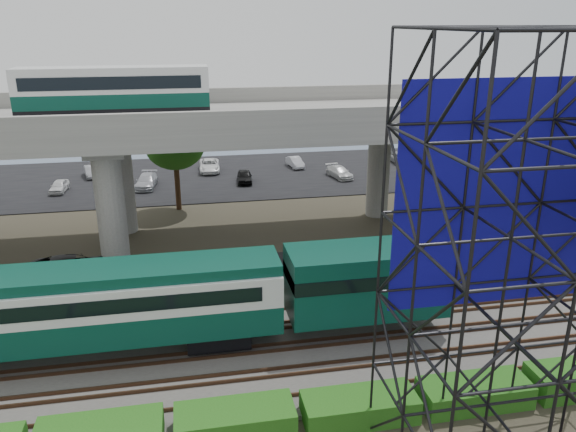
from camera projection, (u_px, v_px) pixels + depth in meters
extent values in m
plane|color=#474233|center=(311.00, 360.00, 26.49)|extent=(140.00, 140.00, 0.00)
cube|color=slate|center=(302.00, 336.00, 28.31)|extent=(90.00, 12.00, 0.20)
cube|color=black|center=(275.00, 268.00, 36.21)|extent=(90.00, 5.00, 0.08)
cube|color=black|center=(237.00, 175.00, 58.00)|extent=(90.00, 18.00, 0.08)
cube|color=slate|center=(221.00, 135.00, 78.41)|extent=(140.00, 40.00, 0.03)
cube|color=#472D1E|center=(325.00, 391.00, 23.87)|extent=(90.00, 0.08, 0.16)
cube|color=#472D1E|center=(317.00, 371.00, 25.21)|extent=(90.00, 0.08, 0.16)
cube|color=#472D1E|center=(315.00, 364.00, 25.73)|extent=(90.00, 0.08, 0.16)
cube|color=#472D1E|center=(308.00, 347.00, 27.06)|extent=(90.00, 0.08, 0.16)
cube|color=#472D1E|center=(305.00, 341.00, 27.58)|extent=(90.00, 0.08, 0.16)
cube|color=#472D1E|center=(299.00, 326.00, 28.92)|extent=(90.00, 0.08, 0.16)
cube|color=#472D1E|center=(297.00, 321.00, 29.43)|extent=(90.00, 0.08, 0.16)
cube|color=#472D1E|center=(292.00, 308.00, 30.77)|extent=(90.00, 0.08, 0.16)
cube|color=#472D1E|center=(290.00, 303.00, 31.29)|extent=(90.00, 0.08, 0.16)
cube|color=#472D1E|center=(285.00, 291.00, 32.62)|extent=(90.00, 0.08, 0.16)
cube|color=black|center=(218.00, 332.00, 27.33)|extent=(3.00, 2.20, 0.90)
cube|color=#083D30|center=(75.00, 324.00, 25.81)|extent=(19.00, 3.00, 1.40)
cube|color=silver|center=(71.00, 296.00, 25.33)|extent=(19.00, 3.00, 1.50)
cube|color=#083D30|center=(69.00, 276.00, 25.00)|extent=(19.00, 2.60, 0.50)
cube|color=black|center=(94.00, 293.00, 25.49)|extent=(15.00, 3.06, 0.70)
cube|color=#083D30|center=(367.00, 280.00, 27.94)|extent=(8.00, 3.00, 3.40)
cube|color=#9E9B93|center=(261.00, 122.00, 38.48)|extent=(80.00, 12.00, 1.20)
cube|color=#9E9B93|center=(274.00, 119.00, 32.77)|extent=(80.00, 0.50, 1.10)
cube|color=#9E9B93|center=(250.00, 94.00, 43.44)|extent=(80.00, 0.50, 1.10)
cylinder|color=#9E9B93|center=(111.00, 210.00, 35.00)|extent=(1.80, 1.80, 8.00)
cylinder|color=#9E9B93|center=(121.00, 180.00, 41.49)|extent=(1.80, 1.80, 8.00)
cube|color=#9E9B93|center=(111.00, 140.00, 37.02)|extent=(2.40, 9.00, 0.60)
cylinder|color=#9E9B93|center=(413.00, 193.00, 38.51)|extent=(1.80, 1.80, 8.00)
cylinder|color=#9E9B93|center=(379.00, 168.00, 45.00)|extent=(1.80, 1.80, 8.00)
cube|color=#9E9B93|center=(398.00, 130.00, 40.54)|extent=(2.40, 9.00, 0.60)
cube|color=black|center=(116.00, 112.00, 36.51)|extent=(12.00, 2.50, 0.70)
cube|color=#083D30|center=(115.00, 99.00, 36.24)|extent=(12.00, 2.50, 0.90)
cube|color=silver|center=(113.00, 82.00, 35.88)|extent=(12.00, 2.50, 1.30)
cube|color=black|center=(113.00, 81.00, 35.86)|extent=(11.00, 2.56, 0.80)
cube|color=silver|center=(112.00, 69.00, 35.62)|extent=(12.00, 2.40, 0.30)
cube|color=#0F0C89|center=(503.00, 197.00, 19.82)|extent=(8.10, 0.08, 8.25)
cube|color=#1B5413|center=(235.00, 422.00, 21.61)|extent=(4.60, 1.80, 1.15)
cube|color=#1B5413|center=(359.00, 407.00, 22.50)|extent=(4.60, 1.80, 1.03)
cube|color=#1B5413|center=(474.00, 393.00, 23.38)|extent=(4.60, 1.80, 1.01)
cylinder|color=#382314|center=(464.00, 211.00, 39.74)|extent=(0.44, 0.44, 4.80)
ellipsoid|color=#1B5413|center=(469.00, 167.00, 38.69)|extent=(4.94, 4.94, 4.18)
cylinder|color=#382314|center=(177.00, 182.00, 46.90)|extent=(0.44, 0.44, 4.80)
ellipsoid|color=#1B5413|center=(175.00, 144.00, 45.84)|extent=(4.94, 4.94, 4.18)
imported|color=black|center=(73.00, 268.00, 34.30)|extent=(5.47, 2.55, 1.52)
imported|color=silver|center=(59.00, 186.00, 52.06)|extent=(1.55, 3.28, 1.08)
imported|color=#98999F|center=(91.00, 171.00, 57.08)|extent=(1.88, 3.52, 1.10)
imported|color=#B6B7BF|center=(146.00, 181.00, 53.43)|extent=(2.24, 4.47, 1.24)
imported|color=white|center=(209.00, 165.00, 59.16)|extent=(2.23, 4.54, 1.24)
imported|color=black|center=(245.00, 176.00, 55.08)|extent=(1.71, 3.62, 1.20)
imported|color=silver|center=(295.00, 162.00, 60.81)|extent=(1.59, 3.45, 1.09)
imported|color=silver|center=(340.00, 172.00, 56.79)|extent=(2.33, 4.10, 1.12)
imported|color=#96989D|center=(399.00, 157.00, 62.90)|extent=(1.95, 4.01, 1.10)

